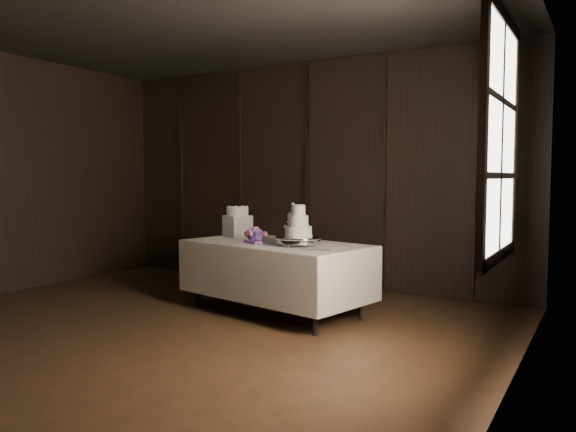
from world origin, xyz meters
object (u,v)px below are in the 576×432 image
(box_pedestal, at_px, (238,226))
(wedding_cake, at_px, (296,224))
(display_table, at_px, (276,275))
(bouquet, at_px, (255,236))
(small_cake, at_px, (238,211))
(cake_stand, at_px, (298,241))

(box_pedestal, bearing_deg, wedding_cake, -22.10)
(display_table, height_order, bouquet, bouquet)
(wedding_cake, height_order, small_cake, wedding_cake)
(cake_stand, height_order, box_pedestal, box_pedestal)
(display_table, bearing_deg, bouquet, -157.26)
(wedding_cake, xyz_separation_m, box_pedestal, (-1.00, 0.41, -0.09))
(display_table, relative_size, cake_stand, 4.47)
(cake_stand, distance_m, small_cake, 1.13)
(wedding_cake, distance_m, small_cake, 1.09)
(display_table, relative_size, box_pedestal, 8.32)
(small_cake, bearing_deg, box_pedestal, 0.00)
(wedding_cake, relative_size, small_cake, 1.30)
(bouquet, distance_m, small_cake, 0.61)
(cake_stand, distance_m, bouquet, 0.57)
(bouquet, bearing_deg, small_cake, 144.90)
(box_pedestal, height_order, small_cake, small_cake)
(display_table, bearing_deg, cake_stand, -6.75)
(display_table, distance_m, box_pedestal, 0.88)
(wedding_cake, bearing_deg, display_table, 177.50)
(cake_stand, height_order, small_cake, small_cake)
(display_table, bearing_deg, small_cake, 169.96)
(wedding_cake, distance_m, box_pedestal, 1.09)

